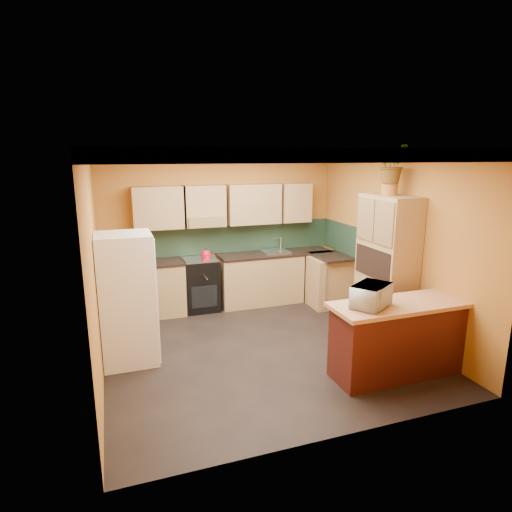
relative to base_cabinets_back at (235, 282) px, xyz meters
The scene contains 15 objects.
room_shell 2.25m from the base_cabinets_back, 95.05° to the right, with size 4.24×4.24×2.72m.
base_cabinets_back is the anchor object (origin of this frame).
countertop_back 0.46m from the base_cabinets_back, 90.00° to the right, with size 3.65×0.62×0.04m, color black.
stove 0.63m from the base_cabinets_back, behind, with size 0.58×0.58×0.91m, color black.
kettle 0.77m from the base_cabinets_back, behind, with size 0.17×0.17×0.18m, color red, non-canonical shape.
sink 0.92m from the base_cabinets_back, ahead, with size 0.48×0.40×0.03m, color silver.
base_cabinets_right 1.73m from the base_cabinets_back, 18.30° to the right, with size 0.60×0.80×0.88m, color tan.
countertop_right 1.79m from the base_cabinets_back, 18.30° to the right, with size 0.62×0.80×0.04m, color black.
fridge 2.52m from the base_cabinets_back, 140.05° to the right, with size 0.68×0.66×1.70m, color white.
pantry 2.71m from the base_cabinets_back, 50.00° to the right, with size 0.48×0.90×2.10m, color tan.
fern_pot 3.13m from the base_cabinets_back, 49.29° to the right, with size 0.22×0.22×0.16m, color #B0672A.
fern 3.33m from the base_cabinets_back, 49.29° to the right, with size 0.48×0.41×0.53m, color tan.
breakfast_bar 3.30m from the base_cabinets_back, 67.57° to the right, with size 1.80×0.55×0.88m, color #4A1611.
bar_top 3.33m from the base_cabinets_back, 67.57° to the right, with size 1.90×0.65×0.05m, color tan.
microwave 3.20m from the base_cabinets_back, 76.26° to the right, with size 0.49×0.33×0.27m, color white.
Camera 1 is at (-1.90, -5.25, 2.64)m, focal length 30.00 mm.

